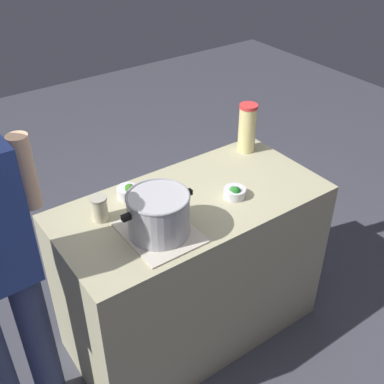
# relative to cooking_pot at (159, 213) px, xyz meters

# --- Properties ---
(ground_plane) EXTENTS (8.00, 8.00, 0.00)m
(ground_plane) POSITION_rel_cooking_pot_xyz_m (-0.26, -0.12, -1.01)
(ground_plane) COLOR #43444F
(counter_slab) EXTENTS (1.34, 0.66, 0.91)m
(counter_slab) POSITION_rel_cooking_pot_xyz_m (-0.26, -0.12, -0.56)
(counter_slab) COLOR #B5B089
(counter_slab) RESTS_ON ground_plane
(dish_cloth) EXTENTS (0.29, 0.36, 0.01)m
(dish_cloth) POSITION_rel_cooking_pot_xyz_m (0.00, 0.00, -0.10)
(dish_cloth) COLOR beige
(dish_cloth) RESTS_ON counter_slab
(cooking_pot) EXTENTS (0.34, 0.27, 0.19)m
(cooking_pot) POSITION_rel_cooking_pot_xyz_m (0.00, 0.00, 0.00)
(cooking_pot) COLOR #B7B7BC
(cooking_pot) RESTS_ON dish_cloth
(lemonade_pitcher) EXTENTS (0.10, 0.10, 0.28)m
(lemonade_pitcher) POSITION_rel_cooking_pot_xyz_m (-0.79, -0.34, 0.03)
(lemonade_pitcher) COLOR #F2E192
(lemonade_pitcher) RESTS_ON counter_slab
(mason_jar) EXTENTS (0.08, 0.08, 0.12)m
(mason_jar) POSITION_rel_cooking_pot_xyz_m (0.16, -0.24, -0.05)
(mason_jar) COLOR beige
(mason_jar) RESTS_ON counter_slab
(broccoli_bowl_front) EXTENTS (0.11, 0.11, 0.07)m
(broccoli_bowl_front) POSITION_rel_cooking_pot_xyz_m (-0.45, -0.02, -0.08)
(broccoli_bowl_front) COLOR silver
(broccoli_bowl_front) RESTS_ON counter_slab
(broccoli_bowl_center) EXTENTS (0.10, 0.10, 0.08)m
(broccoli_bowl_center) POSITION_rel_cooking_pot_xyz_m (-0.03, -0.32, -0.08)
(broccoli_bowl_center) COLOR silver
(broccoli_bowl_center) RESTS_ON counter_slab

